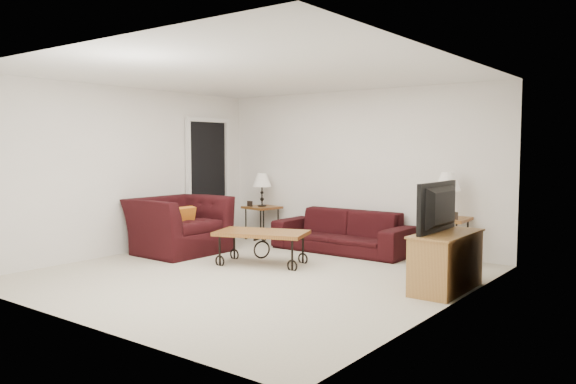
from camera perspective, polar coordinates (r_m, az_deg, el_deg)
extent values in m
plane|color=#BAB39F|center=(7.26, -3.37, -8.24)|extent=(5.00, 5.00, 0.00)
cube|color=white|center=(9.14, 6.83, 2.27)|extent=(5.00, 0.02, 2.50)
cube|color=white|center=(5.45, -20.77, 0.51)|extent=(5.00, 0.02, 2.50)
cube|color=white|center=(8.92, -15.72, 2.08)|extent=(0.02, 5.00, 2.50)
cube|color=white|center=(5.79, 15.74, 0.86)|extent=(0.02, 5.00, 2.50)
plane|color=white|center=(7.14, -3.46, 11.73)|extent=(5.00, 5.00, 0.00)
cube|color=black|center=(9.99, -8.03, 1.13)|extent=(0.08, 0.94, 2.04)
imported|color=black|center=(8.79, 5.47, -3.94)|extent=(2.15, 0.84, 0.63)
cube|color=brown|center=(9.95, -2.61, -3.09)|extent=(0.61, 0.61, 0.57)
cube|color=brown|center=(8.25, 15.59, -4.64)|extent=(0.61, 0.61, 0.63)
cube|color=black|center=(9.90, -3.84, -1.18)|extent=(0.12, 0.02, 0.10)
cube|color=black|center=(8.01, 16.25, -2.28)|extent=(0.13, 0.04, 0.10)
cube|color=brown|center=(7.82, -2.64, -5.60)|extent=(1.37, 1.03, 0.46)
imported|color=black|center=(8.79, -10.88, -3.28)|extent=(1.16, 1.32, 0.85)
cube|color=#BA6D17|center=(8.63, -10.47, -2.77)|extent=(0.11, 0.38, 0.38)
cube|color=#A87D3E|center=(6.64, 15.55, -6.73)|extent=(0.45, 1.09, 0.65)
imported|color=black|center=(6.56, 15.50, -1.50)|extent=(0.13, 0.98, 0.56)
ellipsoid|color=black|center=(8.22, 9.70, -5.36)|extent=(0.35, 0.28, 0.41)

